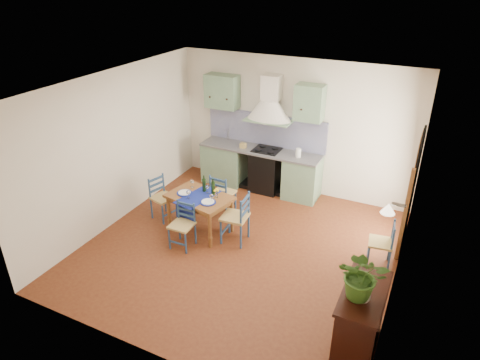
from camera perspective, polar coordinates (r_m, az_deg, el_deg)
name	(u,v)px	position (r m, az deg, el deg)	size (l,w,h in m)	color
floor	(240,248)	(7.46, 0.04, -9.03)	(5.00, 5.00, 0.00)	#4D1E10
back_wall	(268,143)	(8.97, 3.76, 5.01)	(5.00, 0.96, 2.80)	beige
right_wall	(408,205)	(6.47, 21.52, -3.12)	(0.26, 5.00, 2.80)	beige
left_wall	(116,148)	(8.05, -16.21, 4.07)	(0.04, 5.00, 2.80)	beige
ceiling	(240,87)	(6.25, 0.05, 12.35)	(5.00, 5.00, 0.01)	white
dining_table	(200,200)	(7.63, -5.40, -2.69)	(1.23, 0.96, 1.02)	brown
chair_near	(183,225)	(7.35, -7.66, -5.94)	(0.38, 0.38, 0.81)	navy
chair_far	(222,194)	(8.18, -2.39, -1.87)	(0.43, 0.43, 0.86)	navy
chair_left	(162,197)	(8.21, -10.35, -2.31)	(0.48, 0.48, 0.84)	navy
chair_right	(237,217)	(7.37, -0.46, -5.02)	(0.46, 0.46, 0.93)	navy
chair_spare	(383,243)	(7.21, 18.47, -8.01)	(0.42, 0.42, 0.79)	navy
sideboard	(360,319)	(5.65, 15.71, -17.39)	(0.50, 1.05, 0.94)	black
potted_plant	(363,276)	(5.10, 16.06, -12.17)	(0.55, 0.48, 0.61)	#325A1B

